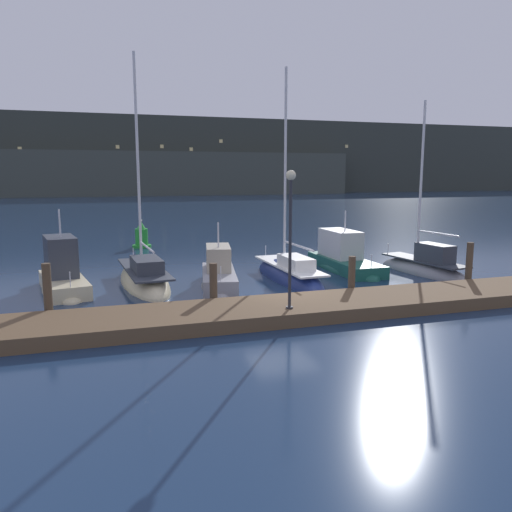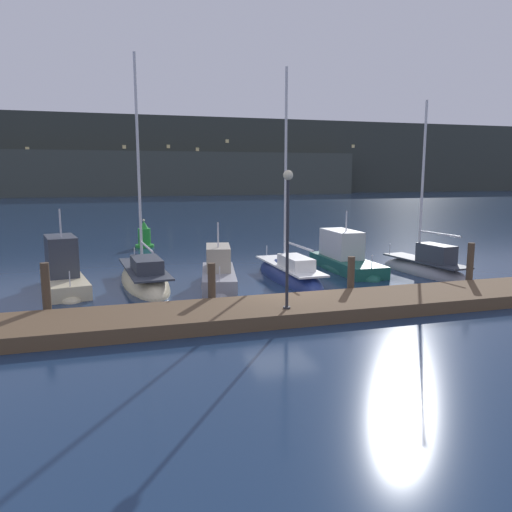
{
  "view_description": "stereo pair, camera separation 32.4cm",
  "coord_description": "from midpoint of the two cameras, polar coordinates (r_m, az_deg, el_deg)",
  "views": [
    {
      "loc": [
        -6.45,
        -17.49,
        4.8
      ],
      "look_at": [
        0.0,
        3.37,
        1.2
      ],
      "focal_mm": 35.0,
      "sensor_mm": 36.0,
      "label": 1
    },
    {
      "loc": [
        -6.14,
        -17.59,
        4.8
      ],
      "look_at": [
        0.0,
        3.37,
        1.2
      ],
      "focal_mm": 35.0,
      "sensor_mm": 36.0,
      "label": 2
    }
  ],
  "objects": [
    {
      "name": "mooring_pile_0",
      "position": [
        17.69,
        -23.19,
        -3.89
      ],
      "size": [
        0.28,
        0.28,
        1.95
      ],
      "primitive_type": "cylinder",
      "color": "#4C3D2D",
      "rests_on": "ground"
    },
    {
      "name": "dock",
      "position": [
        17.36,
        4.76,
        -5.95
      ],
      "size": [
        25.06,
        2.8,
        0.45
      ],
      "primitive_type": "cube",
      "color": "brown",
      "rests_on": "ground"
    },
    {
      "name": "motorboat_berth_3",
      "position": [
        21.64,
        -4.7,
        -2.69
      ],
      "size": [
        2.4,
        5.14,
        3.29
      ],
      "color": "gray",
      "rests_on": "ground"
    },
    {
      "name": "motorboat_berth_5",
      "position": [
        25.66,
        9.67,
        -0.85
      ],
      "size": [
        1.91,
        6.06,
        3.62
      ],
      "color": "#195647",
      "rests_on": "ground"
    },
    {
      "name": "channel_buoy",
      "position": [
        33.87,
        -13.22,
        2.13
      ],
      "size": [
        1.23,
        1.23,
        1.87
      ],
      "color": "green",
      "rests_on": "ground"
    },
    {
      "name": "mooring_pile_2",
      "position": [
        19.81,
        10.42,
        -2.38
      ],
      "size": [
        0.28,
        0.28,
        1.64
      ],
      "primitive_type": "cylinder",
      "color": "#4C3D2D",
      "rests_on": "ground"
    },
    {
      "name": "sailboat_berth_2",
      "position": [
        22.53,
        -13.04,
        -2.89
      ],
      "size": [
        2.4,
        6.97,
        10.72
      ],
      "color": "beige",
      "rests_on": "ground"
    },
    {
      "name": "sailboat_berth_6",
      "position": [
        25.6,
        18.33,
        -1.5
      ],
      "size": [
        2.18,
        5.94,
        8.86
      ],
      "color": "gray",
      "rests_on": "ground"
    },
    {
      "name": "motorboat_berth_1",
      "position": [
        22.22,
        -21.56,
        -2.66
      ],
      "size": [
        2.56,
        5.11,
        3.91
      ],
      "color": "beige",
      "rests_on": "ground"
    },
    {
      "name": "dock_lamppost",
      "position": [
        15.93,
        3.37,
        4.31
      ],
      "size": [
        0.32,
        0.32,
        4.47
      ],
      "color": "#2D2D33",
      "rests_on": "dock"
    },
    {
      "name": "ground_plane",
      "position": [
        19.24,
        2.5,
        -5.09
      ],
      "size": [
        400.0,
        400.0,
        0.0
      ],
      "primitive_type": "plane",
      "color": "#192D4C"
    },
    {
      "name": "sailboat_berth_4",
      "position": [
        23.02,
        3.39,
        -2.41
      ],
      "size": [
        1.82,
        6.8,
        10.27
      ],
      "color": "navy",
      "rests_on": "ground"
    },
    {
      "name": "mooring_pile_3",
      "position": [
        22.83,
        22.8,
        -1.01
      ],
      "size": [
        0.28,
        0.28,
        1.96
      ],
      "primitive_type": "cylinder",
      "color": "#4C3D2D",
      "rests_on": "ground"
    },
    {
      "name": "hillside_backdrop",
      "position": [
        125.35,
        -16.18,
        10.62
      ],
      "size": [
        240.0,
        23.0,
        18.15
      ],
      "color": "#333833",
      "rests_on": "ground"
    },
    {
      "name": "mooring_pile_1",
      "position": [
        17.97,
        -5.4,
        -3.44
      ],
      "size": [
        0.28,
        0.28,
        1.66
      ],
      "primitive_type": "cylinder",
      "color": "#4C3D2D",
      "rests_on": "ground"
    }
  ]
}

